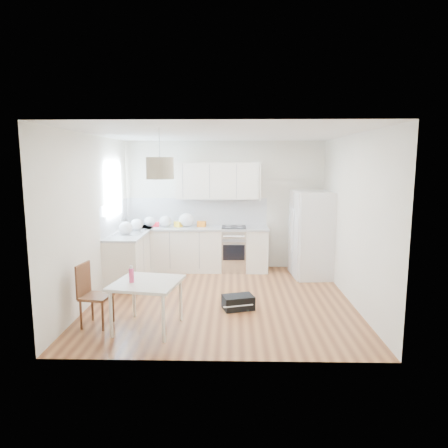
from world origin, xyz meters
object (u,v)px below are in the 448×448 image
refrigerator (312,234)px  dining_chair (97,295)px  gym_bag (238,302)px  dining_table (147,287)px

refrigerator → dining_chair: (-3.45, -2.53, -0.41)m
dining_chair → gym_bag: bearing=27.4°
gym_bag → refrigerator: bearing=34.6°
refrigerator → dining_table: refrigerator is taller
dining_chair → gym_bag: size_ratio=1.91×
gym_bag → dining_chair: bearing=-177.7°
dining_table → dining_chair: size_ratio=1.11×
refrigerator → gym_bag: (-1.48, -1.85, -0.75)m
refrigerator → gym_bag: refrigerator is taller
dining_table → refrigerator: bearing=54.0°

